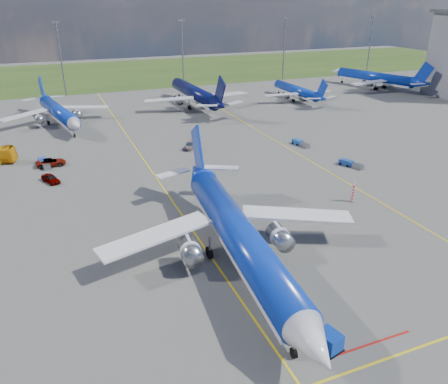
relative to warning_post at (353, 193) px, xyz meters
name	(u,v)px	position (x,y,z in m)	size (l,w,h in m)	color
ground	(215,263)	(-26.00, -8.00, -1.50)	(400.00, 400.00, 0.00)	#50504D
grass_strip	(85,75)	(-26.00, 142.00, -1.50)	(400.00, 80.00, 0.01)	#2D4719
taxiway_lines	(159,181)	(-25.83, 19.70, -1.49)	(60.25, 160.00, 0.02)	yellow
floodlight_masts	(124,53)	(-16.00, 102.00, 11.06)	(202.20, 0.50, 22.70)	slate
warning_post	(353,193)	(0.00, 0.00, 0.00)	(0.50, 0.50, 3.00)	red
bg_jet_nnw	(61,125)	(-39.76, 64.23, -1.50)	(28.43, 37.31, 9.77)	#0C2DA9
bg_jet_n	(195,107)	(-2.11, 71.19, -1.50)	(32.95, 43.25, 11.33)	#070B3C
bg_jet_ne	(295,100)	(29.88, 68.15, -1.50)	(24.35, 31.95, 8.37)	#0C2DA9
bg_jet_ene	(373,88)	(65.35, 74.87, -1.50)	(30.68, 40.27, 10.55)	#0C2DA9
main_airliner	(239,266)	(-23.65, -9.76, -1.50)	(34.32, 45.04, 11.80)	#0C2DA9
uld_container	(329,341)	(-21.41, -24.95, -0.66)	(1.68, 2.10, 1.68)	#0C35AB
service_car_a	(51,179)	(-43.35, 25.89, -0.77)	(1.72, 4.27, 1.45)	#999999
service_car_b	(51,162)	(-42.96, 34.45, -0.76)	(2.46, 5.35, 1.49)	#999999
service_car_c	(191,145)	(-15.24, 34.69, -0.78)	(2.02, 4.96, 1.44)	#999999
baggage_tug_w	(350,164)	(9.34, 13.08, -1.00)	(2.92, 4.85, 1.06)	navy
baggage_tug_c	(44,163)	(-44.19, 34.86, -0.96)	(2.22, 5.28, 1.15)	#1B42A5
baggage_tug_e	(300,143)	(7.30, 27.80, -1.01)	(1.95, 4.77, 1.04)	#1A4DA0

